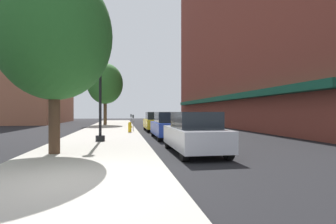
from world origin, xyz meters
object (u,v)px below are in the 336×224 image
at_px(tree_mid, 54,35).
at_px(parking_meter_near, 133,120).
at_px(tree_near, 105,84).
at_px(car_silver, 194,133).
at_px(lamppost, 100,83).
at_px(fire_hydrant, 130,127).
at_px(car_blue, 169,126).
at_px(parking_meter_far, 131,119).
at_px(car_yellow, 155,122).

bearing_deg(tree_mid, parking_meter_near, 74.30).
xyz_separation_m(tree_near, car_silver, (4.92, -22.57, -4.29)).
xyz_separation_m(lamppost, tree_near, (-0.94, 18.46, 1.89)).
distance_m(fire_hydrant, car_blue, 4.71).
xyz_separation_m(fire_hydrant, tree_near, (-2.63, 12.47, 4.57)).
height_order(lamppost, parking_meter_far, lamppost).
bearing_deg(tree_mid, parking_meter_far, 79.18).
distance_m(lamppost, car_yellow, 9.76).
xyz_separation_m(parking_meter_near, parking_meter_far, (0.00, 5.62, 0.00)).
bearing_deg(lamppost, tree_mid, -108.59).
xyz_separation_m(lamppost, fire_hydrant, (1.70, 5.99, -2.68)).
height_order(fire_hydrant, car_silver, car_silver).
xyz_separation_m(lamppost, parking_meter_far, (2.03, 13.62, -2.25)).
relative_size(parking_meter_far, car_yellow, 0.30).
bearing_deg(fire_hydrant, tree_mid, -106.92).
xyz_separation_m(parking_meter_near, car_blue, (1.95, -6.11, -0.14)).
bearing_deg(fire_hydrant, tree_near, 101.92).
distance_m(lamppost, parking_meter_far, 13.95).
xyz_separation_m(tree_mid, car_yellow, (5.30, 12.53, -3.71)).
xyz_separation_m(parking_meter_far, tree_near, (-2.97, 4.85, 4.14)).
bearing_deg(parking_meter_near, car_yellow, 16.89).
relative_size(lamppost, parking_meter_near, 4.50).
xyz_separation_m(parking_meter_far, car_silver, (1.95, -17.73, -0.14)).
bearing_deg(car_yellow, tree_near, 116.81).
bearing_deg(car_blue, car_silver, -90.47).
bearing_deg(tree_near, lamppost, -87.10).
height_order(lamppost, car_blue, lamppost).
bearing_deg(parking_meter_far, car_blue, -80.57).
bearing_deg(car_yellow, lamppost, -114.51).
relative_size(parking_meter_near, tree_near, 0.18).
bearing_deg(parking_meter_far, tree_near, 121.47).
bearing_deg(tree_mid, tree_near, 89.00).
distance_m(parking_meter_far, tree_near, 7.03).
height_order(lamppost, car_yellow, lamppost).
height_order(tree_mid, car_yellow, tree_mid).
bearing_deg(car_blue, parking_meter_far, 98.97).
bearing_deg(parking_meter_near, fire_hydrant, -99.42).
height_order(lamppost, tree_mid, tree_mid).
bearing_deg(lamppost, fire_hydrant, 74.19).
bearing_deg(car_blue, parking_meter_near, 107.23).
bearing_deg(tree_near, car_silver, -77.71).
distance_m(lamppost, tree_mid, 4.36).
relative_size(fire_hydrant, tree_near, 0.11).
relative_size(tree_near, car_yellow, 1.73).
height_order(car_silver, car_blue, same).
bearing_deg(lamppost, tree_near, 92.90).
height_order(fire_hydrant, parking_meter_near, parking_meter_near).
bearing_deg(car_blue, car_yellow, 89.53).
bearing_deg(fire_hydrant, car_silver, -77.27).
height_order(parking_meter_near, tree_mid, tree_mid).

